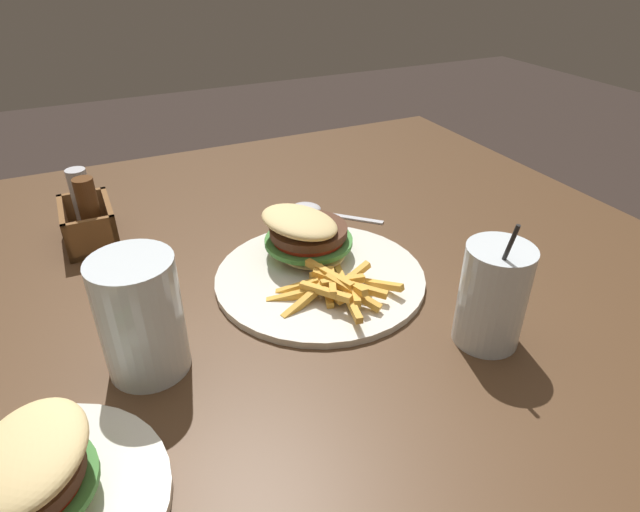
{
  "coord_description": "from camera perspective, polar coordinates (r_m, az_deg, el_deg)",
  "views": [
    {
      "loc": [
        -0.47,
        0.23,
        1.13
      ],
      "look_at": [
        0.1,
        -0.05,
        0.74
      ],
      "focal_mm": 30.0,
      "sensor_mm": 36.0,
      "label": 1
    }
  ],
  "objects": [
    {
      "name": "meal_plate_far",
      "position": [
        0.54,
        -28.76,
        -21.06
      ],
      "size": [
        0.23,
        0.23,
        0.09
      ],
      "color": "silver",
      "rests_on": "dining_table"
    },
    {
      "name": "dining_table",
      "position": [
        0.75,
        0.18,
        -13.9
      ],
      "size": [
        1.4,
        1.25,
        0.7
      ],
      "color": "#4C331E",
      "rests_on": "ground_plane"
    },
    {
      "name": "beer_glass",
      "position": [
        0.61,
        -18.53,
        -6.4
      ],
      "size": [
        0.09,
        0.09,
        0.14
      ],
      "color": "silver",
      "rests_on": "dining_table"
    },
    {
      "name": "juice_glass",
      "position": [
        0.66,
        17.89,
        -4.29
      ],
      "size": [
        0.08,
        0.08,
        0.17
      ],
      "color": "silver",
      "rests_on": "dining_table"
    },
    {
      "name": "condiment_caddy",
      "position": [
        0.92,
        -23.47,
        3.6
      ],
      "size": [
        0.12,
        0.08,
        0.12
      ],
      "color": "brown",
      "rests_on": "dining_table"
    },
    {
      "name": "spoon",
      "position": [
        0.95,
        -0.99,
        5.03
      ],
      "size": [
        0.13,
        0.14,
        0.01
      ],
      "rotation": [
        0.0,
        0.0,
        0.8
      ],
      "color": "silver",
      "rests_on": "dining_table"
    },
    {
      "name": "meal_plate_near",
      "position": [
        0.77,
        -0.69,
        -0.0
      ],
      "size": [
        0.3,
        0.3,
        0.09
      ],
      "color": "silver",
      "rests_on": "dining_table"
    }
  ]
}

